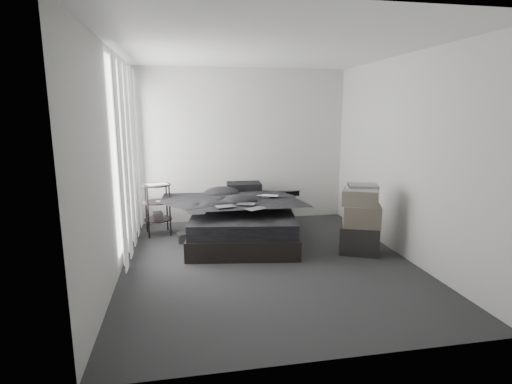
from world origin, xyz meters
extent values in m
cube|color=#2A2A2C|center=(0.00, 0.00, 0.00)|extent=(3.60, 4.20, 0.01)
cube|color=white|center=(0.00, 0.00, 2.60)|extent=(3.60, 4.20, 0.01)
cube|color=beige|center=(0.00, 2.10, 1.30)|extent=(3.60, 0.01, 2.60)
cube|color=beige|center=(0.00, -2.10, 1.30)|extent=(3.60, 0.01, 2.60)
cube|color=beige|center=(-1.80, 0.00, 1.30)|extent=(0.01, 4.20, 2.60)
cube|color=beige|center=(1.80, 0.00, 1.30)|extent=(0.01, 4.20, 2.60)
cube|color=white|center=(-1.78, 0.90, 1.35)|extent=(0.02, 2.00, 2.30)
cube|color=white|center=(-1.73, 0.90, 1.28)|extent=(0.06, 2.12, 2.48)
cube|color=black|center=(-0.17, 0.96, 0.13)|extent=(1.76, 2.16, 0.27)
cube|color=black|center=(-0.17, 0.96, 0.37)|extent=(1.70, 2.09, 0.21)
imported|color=black|center=(-0.18, 0.91, 0.59)|extent=(1.68, 1.87, 0.23)
cube|color=black|center=(-0.10, 1.72, 0.54)|extent=(0.64, 0.48, 0.13)
cube|color=black|center=(-0.04, 1.69, 0.67)|extent=(0.57, 0.41, 0.12)
imported|color=silver|center=(0.20, 0.95, 0.71)|extent=(0.37, 0.32, 0.02)
cube|color=black|center=(-0.48, 0.48, 0.71)|extent=(0.28, 0.21, 0.01)
cube|color=black|center=(-0.18, 0.58, 0.71)|extent=(0.29, 0.24, 0.01)
cube|color=black|center=(-0.10, 0.28, 0.72)|extent=(0.29, 0.25, 0.01)
cylinder|color=black|center=(-1.42, 1.46, 0.39)|extent=(0.49, 0.49, 0.78)
cube|color=white|center=(-1.41, 1.45, 0.79)|extent=(0.36, 0.31, 0.02)
cube|color=black|center=(-1.05, 0.99, 0.07)|extent=(0.16, 0.21, 0.14)
cube|color=black|center=(1.29, 0.11, 0.19)|extent=(0.64, 0.58, 0.38)
cube|color=#5F574B|center=(1.30, 0.09, 0.52)|extent=(0.58, 0.53, 0.29)
cube|color=#5F574B|center=(1.28, 0.11, 0.77)|extent=(0.58, 0.54, 0.20)
cube|color=silver|center=(1.29, 0.11, 0.89)|extent=(0.49, 0.45, 0.04)
cube|color=silver|center=(1.30, 0.09, 0.93)|extent=(0.46, 0.41, 0.04)
camera|label=1|loc=(-1.03, -4.71, 1.89)|focal=28.00mm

